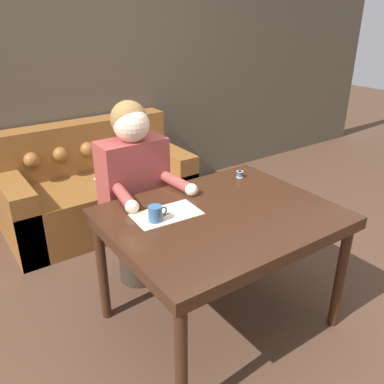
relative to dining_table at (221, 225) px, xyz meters
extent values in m
plane|color=#4C3323|center=(0.03, 0.03, -0.69)|extent=(16.00, 16.00, 0.00)
cube|color=brown|center=(0.03, 2.07, 0.61)|extent=(8.00, 0.06, 2.60)
cube|color=#381E11|center=(0.00, 0.00, 0.04)|extent=(1.25, 0.99, 0.07)
cylinder|color=#381E11|center=(-0.57, -0.44, -0.34)|extent=(0.06, 0.06, 0.69)
cylinder|color=#381E11|center=(0.57, -0.44, -0.34)|extent=(0.06, 0.06, 0.69)
cylinder|color=#381E11|center=(-0.57, 0.44, -0.34)|extent=(0.06, 0.06, 0.69)
cylinder|color=#381E11|center=(0.57, 0.44, -0.34)|extent=(0.06, 0.06, 0.69)
cube|color=brown|center=(-0.09, 1.61, -0.47)|extent=(1.61, 0.82, 0.44)
cube|color=brown|center=(-0.09, 1.91, -0.03)|extent=(1.61, 0.22, 0.45)
cube|color=brown|center=(-0.79, 1.61, -0.39)|extent=(0.20, 0.82, 0.60)
cube|color=brown|center=(0.61, 1.61, -0.39)|extent=(0.20, 0.82, 0.60)
sphere|color=brown|center=(-0.57, 1.78, -0.03)|extent=(0.13, 0.13, 0.13)
sphere|color=brown|center=(-0.33, 1.78, -0.03)|extent=(0.13, 0.13, 0.13)
sphere|color=brown|center=(-0.09, 1.78, -0.03)|extent=(0.13, 0.13, 0.13)
sphere|color=brown|center=(0.15, 1.78, -0.03)|extent=(0.13, 0.13, 0.13)
sphere|color=brown|center=(0.39, 1.78, -0.03)|extent=(0.13, 0.13, 0.13)
cube|color=white|center=(0.03, 1.51, -0.25)|extent=(0.33, 0.25, 0.00)
cylinder|color=#33281E|center=(-0.20, 0.68, -0.45)|extent=(0.28, 0.28, 0.48)
cube|color=#993D38|center=(-0.20, 0.68, 0.08)|extent=(0.44, 0.22, 0.57)
sphere|color=beige|center=(-0.20, 0.66, 0.46)|extent=(0.23, 0.23, 0.23)
sphere|color=olive|center=(-0.20, 0.69, 0.49)|extent=(0.23, 0.23, 0.23)
cylinder|color=#993D38|center=(-0.38, 0.43, 0.11)|extent=(0.11, 0.29, 0.07)
sphere|color=beige|center=(-0.41, 0.29, 0.11)|extent=(0.08, 0.08, 0.08)
cylinder|color=#993D38|center=(-0.01, 0.43, 0.11)|extent=(0.09, 0.28, 0.07)
sphere|color=beige|center=(0.00, 0.29, 0.11)|extent=(0.08, 0.08, 0.08)
cube|color=beige|center=(-0.26, 0.16, 0.08)|extent=(0.38, 0.24, 0.00)
cube|color=silver|center=(-0.21, 0.18, 0.08)|extent=(0.10, 0.06, 0.00)
cube|color=#D1511E|center=(-0.30, 0.14, 0.08)|extent=(0.07, 0.04, 0.00)
torus|color=#D1511E|center=(-0.33, 0.13, 0.08)|extent=(0.04, 0.04, 0.01)
cube|color=silver|center=(-0.21, 0.16, 0.08)|extent=(0.11, 0.02, 0.00)
cube|color=#D1511E|center=(-0.30, 0.16, 0.08)|extent=(0.07, 0.02, 0.00)
torus|color=#D1511E|center=(-0.33, 0.15, 0.08)|extent=(0.04, 0.04, 0.01)
cylinder|color=silver|center=(-0.26, 0.16, 0.08)|extent=(0.01, 0.01, 0.01)
cylinder|color=#335B84|center=(-0.35, 0.13, 0.12)|extent=(0.08, 0.08, 0.09)
torus|color=#335B84|center=(-0.30, 0.13, 0.12)|extent=(0.05, 0.01, 0.05)
cylinder|color=#3366B2|center=(0.43, 0.34, 0.10)|extent=(0.03, 0.03, 0.04)
cylinder|color=beige|center=(0.43, 0.34, 0.12)|extent=(0.04, 0.04, 0.00)
cylinder|color=beige|center=(0.43, 0.34, 0.08)|extent=(0.04, 0.04, 0.00)
camera|label=1|loc=(-1.29, -1.56, 1.13)|focal=38.00mm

